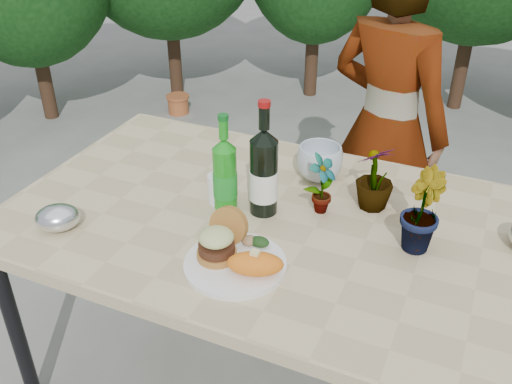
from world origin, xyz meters
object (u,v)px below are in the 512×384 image
at_px(wine_bottle, 264,173).
at_px(dinner_plate, 235,264).
at_px(patio_table, 266,231).
at_px(person, 386,128).

bearing_deg(wine_bottle, dinner_plate, -79.86).
bearing_deg(patio_table, dinner_plate, -85.75).
relative_size(patio_table, dinner_plate, 5.71).
relative_size(patio_table, person, 1.09).
relative_size(wine_bottle, person, 0.25).
distance_m(patio_table, person, 0.84).
bearing_deg(dinner_plate, patio_table, 94.25).
bearing_deg(wine_bottle, person, 77.63).
bearing_deg(person, patio_table, 95.36).
bearing_deg(person, dinner_plate, 99.50).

